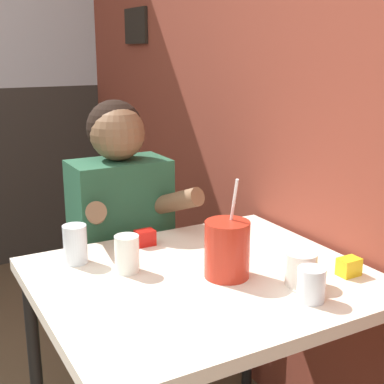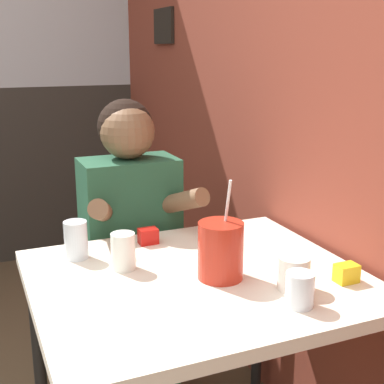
% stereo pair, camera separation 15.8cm
% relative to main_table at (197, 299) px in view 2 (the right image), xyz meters
% --- Properties ---
extents(brick_wall_right, '(0.08, 4.54, 2.70)m').
position_rel_main_table_xyz_m(brick_wall_right, '(0.50, 0.89, 0.70)').
color(brick_wall_right, brown).
rests_on(brick_wall_right, ground_plane).
extents(main_table, '(0.89, 0.78, 0.72)m').
position_rel_main_table_xyz_m(main_table, '(0.00, 0.00, 0.00)').
color(main_table, beige).
rests_on(main_table, ground_plane).
extents(person_seated, '(0.42, 0.40, 1.16)m').
position_rel_main_table_xyz_m(person_seated, '(-0.03, 0.53, -0.05)').
color(person_seated, '#235138').
rests_on(person_seated, ground_plane).
extents(cocktail_pitcher, '(0.12, 0.12, 0.28)m').
position_rel_main_table_xyz_m(cocktail_pitcher, '(0.05, -0.04, 0.15)').
color(cocktail_pitcher, '#B22819').
rests_on(cocktail_pitcher, main_table).
extents(glass_near_pitcher, '(0.07, 0.07, 0.09)m').
position_rel_main_table_xyz_m(glass_near_pitcher, '(0.16, -0.26, 0.11)').
color(glass_near_pitcher, silver).
rests_on(glass_near_pitcher, main_table).
extents(glass_center, '(0.07, 0.07, 0.11)m').
position_rel_main_table_xyz_m(glass_center, '(-0.17, 0.13, 0.12)').
color(glass_center, silver).
rests_on(glass_center, main_table).
extents(glass_far_side, '(0.08, 0.08, 0.09)m').
position_rel_main_table_xyz_m(glass_far_side, '(0.20, -0.18, 0.12)').
color(glass_far_side, silver).
rests_on(glass_far_side, main_table).
extents(glass_by_brick, '(0.07, 0.07, 0.11)m').
position_rel_main_table_xyz_m(glass_by_brick, '(-0.28, 0.26, 0.13)').
color(glass_by_brick, silver).
rests_on(glass_by_brick, main_table).
extents(condiment_ketchup, '(0.06, 0.04, 0.05)m').
position_rel_main_table_xyz_m(condiment_ketchup, '(-0.05, 0.29, 0.10)').
color(condiment_ketchup, '#B7140F').
rests_on(condiment_ketchup, main_table).
extents(condiment_mustard, '(0.06, 0.04, 0.05)m').
position_rel_main_table_xyz_m(condiment_mustard, '(0.35, -0.20, 0.10)').
color(condiment_mustard, yellow).
rests_on(condiment_mustard, main_table).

